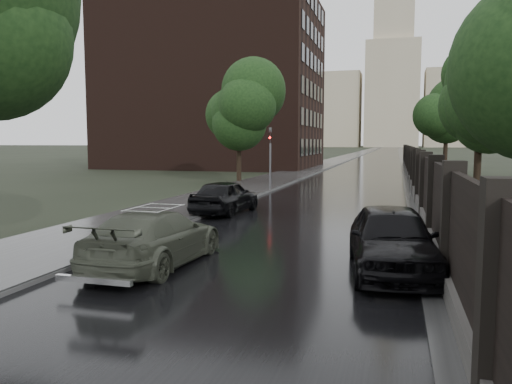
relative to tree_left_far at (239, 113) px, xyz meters
The scene contains 14 objects.
ground 31.49m from the tree_left_far, 75.07° to the right, with size 800.00×800.00×0.00m, color black.
road 160.29m from the tree_left_far, 87.14° to the left, with size 8.00×420.00×0.02m, color black.
sidewalk_left 160.10m from the tree_left_far, 89.28° to the left, with size 4.00×420.00×0.16m, color #2D2D2D.
verge_right 160.65m from the tree_left_far, 85.18° to the left, with size 3.00×420.00×0.08m, color #2D2D2D.
fence_right 13.44m from the tree_left_far, ahead, with size 0.45×75.72×2.70m.
tree_left_far is the anchor object (origin of this frame).
tree_right_b 17.45m from the tree_left_far, 27.30° to the right, with size 4.08×4.08×7.01m.
tree_right_c 18.45m from the tree_left_far, 32.83° to the left, with size 4.08×4.08×7.01m.
traffic_light 6.84m from the tree_left_far, 53.53° to the right, with size 0.16×0.32×4.00m.
brick_building 24.63m from the tree_left_far, 114.44° to the left, with size 24.00×18.00×20.00m, color black.
stalinist_tower 272.14m from the tree_left_far, 88.30° to the left, with size 92.00×30.00×159.00m.
volga_sedan 25.89m from the tree_left_far, 77.02° to the right, with size 1.98×4.86×1.41m, color #43483A.
hatchback_left 16.95m from the tree_left_far, 74.38° to the right, with size 1.74×4.33×1.48m, color black.
car_right_near 26.85m from the tree_left_far, 64.50° to the right, with size 1.90×4.73×1.61m, color black.
Camera 1 is at (3.46, -5.91, 3.08)m, focal length 35.00 mm.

